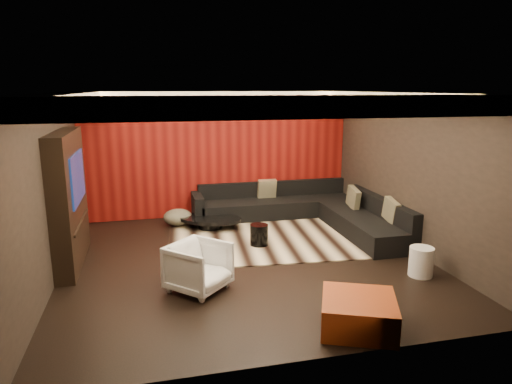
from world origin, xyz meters
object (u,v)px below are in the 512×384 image
object	(u,v)px
drum_stool	(259,235)
armchair	(199,267)
white_side_table	(421,262)
sectional_sofa	(307,211)
coffee_table	(210,223)
orange_ottoman	(359,313)

from	to	relation	value
drum_stool	armchair	bearing A→B (deg)	-128.57
white_side_table	sectional_sofa	xyz separation A→B (m)	(-0.77, 3.12, 0.03)
white_side_table	armchair	xyz separation A→B (m)	(-3.43, 0.30, 0.12)
coffee_table	orange_ottoman	xyz separation A→B (m)	(1.20, -4.44, 0.06)
sectional_sofa	white_side_table	bearing A→B (deg)	-76.22
orange_ottoman	sectional_sofa	world-z (taller)	sectional_sofa
orange_ottoman	coffee_table	bearing A→B (deg)	105.13
sectional_sofa	coffee_table	bearing A→B (deg)	177.84
white_side_table	sectional_sofa	size ratio (longest dim) A/B	0.13
armchair	orange_ottoman	bearing A→B (deg)	-86.10
white_side_table	armchair	bearing A→B (deg)	175.07
armchair	sectional_sofa	xyz separation A→B (m)	(2.66, 2.83, -0.09)
coffee_table	armchair	xyz separation A→B (m)	(-0.57, -2.91, 0.22)
orange_ottoman	sectional_sofa	distance (m)	4.46
drum_stool	white_side_table	size ratio (longest dim) A/B	0.84
drum_stool	sectional_sofa	size ratio (longest dim) A/B	0.11
drum_stool	white_side_table	bearing A→B (deg)	-42.23
coffee_table	white_side_table	bearing A→B (deg)	-48.21
coffee_table	armchair	bearing A→B (deg)	-101.01
white_side_table	armchair	distance (m)	3.44
armchair	sectional_sofa	distance (m)	3.88
coffee_table	sectional_sofa	size ratio (longest dim) A/B	0.36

